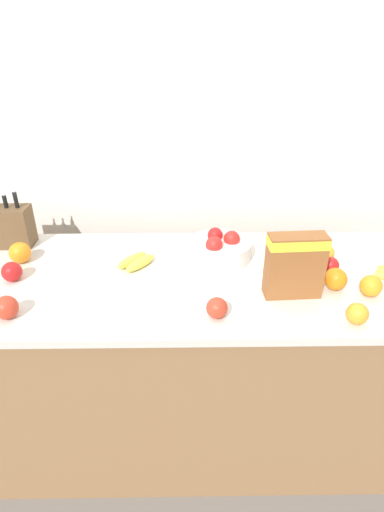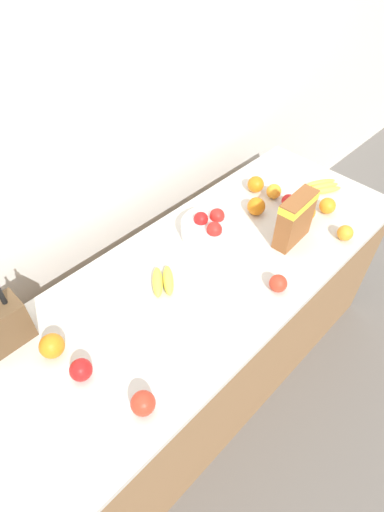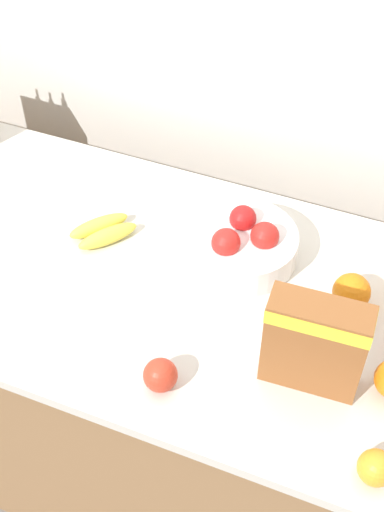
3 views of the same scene
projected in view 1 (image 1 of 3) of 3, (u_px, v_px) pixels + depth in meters
The scene contains 18 objects.
ground_plane at pixel (180, 421), 2.01m from camera, with size 14.00×14.00×0.00m, color slate.
wall_back at pixel (178, 132), 1.92m from camera, with size 9.00×0.06×2.60m.
counter at pixel (179, 356), 1.80m from camera, with size 2.11×0.79×0.86m.
knife_block at pixel (11, 226), 1.79m from camera, with size 0.18×0.11×0.28m.
cereal_box at pixel (295, 263), 1.42m from camera, with size 0.21×0.09×0.24m.
fruit_bowl at pixel (220, 248), 1.70m from camera, with size 0.26×0.26×0.13m.
banana_bunch_left at pixel (136, 261), 1.65m from camera, with size 0.17×0.17×0.04m.
apple_front at pixel (217, 308), 1.34m from camera, with size 0.07×0.07×0.07m, color red.
apple_middle at pixel (6, 308), 1.34m from camera, with size 0.08×0.08×0.08m, color red.
apple_rear at pixel (12, 272), 1.55m from camera, with size 0.08×0.08×0.08m, color red.
apple_by_knife_block at pixel (330, 265), 1.60m from camera, with size 0.07×0.07×0.07m, color red.
orange_mid_right at pixel (357, 314), 1.31m from camera, with size 0.07×0.07×0.07m, color orange.
orange_front_left at pixel (20, 253), 1.67m from camera, with size 0.09×0.09×0.09m, color orange.
orange_back_center at pixel (325, 253), 1.68m from camera, with size 0.08×0.08×0.08m, color orange.
orange_front_center at pixel (371, 286), 1.46m from camera, with size 0.08×0.08×0.08m, color orange.
orange_near_bowl at pixel (313, 242), 1.77m from camera, with size 0.09×0.09×0.09m, color orange.
orange_by_cereal at pixel (287, 254), 1.66m from camera, with size 0.09×0.09×0.09m, color orange.
orange_mid_left at pixel (335, 279), 1.49m from camera, with size 0.09×0.09×0.09m, color orange.
Camera 1 is at (0.04, -1.37, 1.70)m, focal length 28.00 mm.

